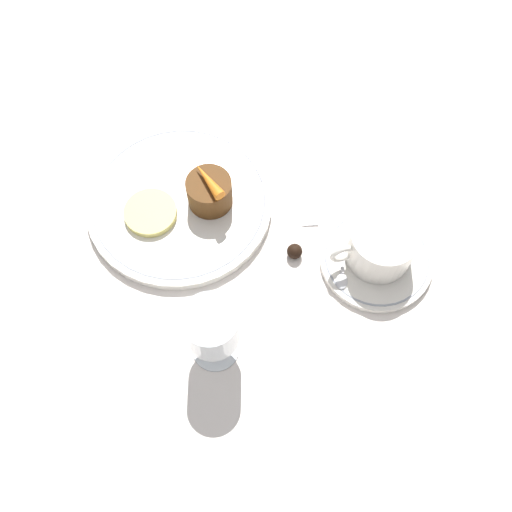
# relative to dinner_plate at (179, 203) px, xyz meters

# --- Properties ---
(ground_plane) EXTENTS (3.00, 3.00, 0.00)m
(ground_plane) POSITION_rel_dinner_plate_xyz_m (0.01, 0.01, -0.01)
(ground_plane) COLOR white
(dinner_plate) EXTENTS (0.25, 0.25, 0.01)m
(dinner_plate) POSITION_rel_dinner_plate_xyz_m (0.00, 0.00, 0.00)
(dinner_plate) COLOR white
(dinner_plate) RESTS_ON ground_plane
(saucer) EXTENTS (0.15, 0.15, 0.01)m
(saucer) POSITION_rel_dinner_plate_xyz_m (-0.23, 0.15, -0.00)
(saucer) COLOR white
(saucer) RESTS_ON ground_plane
(coffee_cup) EXTENTS (0.11, 0.09, 0.06)m
(coffee_cup) POSITION_rel_dinner_plate_xyz_m (-0.23, 0.15, 0.03)
(coffee_cup) COLOR white
(coffee_cup) RESTS_ON saucer
(spoon) EXTENTS (0.05, 0.10, 0.00)m
(spoon) POSITION_rel_dinner_plate_xyz_m (-0.18, 0.15, 0.00)
(spoon) COLOR silver
(spoon) RESTS_ON saucer
(wine_glass) EXTENTS (0.06, 0.06, 0.11)m
(wine_glass) POSITION_rel_dinner_plate_xyz_m (0.00, 0.21, 0.07)
(wine_glass) COLOR silver
(wine_glass) RESTS_ON ground_plane
(fork) EXTENTS (0.05, 0.17, 0.01)m
(fork) POSITION_rel_dinner_plate_xyz_m (-0.18, 0.02, -0.01)
(fork) COLOR silver
(fork) RESTS_ON ground_plane
(dessert_cake) EXTENTS (0.06, 0.06, 0.04)m
(dessert_cake) POSITION_rel_dinner_plate_xyz_m (-0.04, 0.01, 0.03)
(dessert_cake) COLOR #563314
(dessert_cake) RESTS_ON dinner_plate
(carrot_garnish) EXTENTS (0.03, 0.06, 0.02)m
(carrot_garnish) POSITION_rel_dinner_plate_xyz_m (-0.04, 0.01, 0.06)
(carrot_garnish) COLOR orange
(carrot_garnish) RESTS_ON dessert_cake
(pineapple_slice) EXTENTS (0.07, 0.07, 0.01)m
(pineapple_slice) POSITION_rel_dinner_plate_xyz_m (0.04, 0.01, 0.01)
(pineapple_slice) COLOR #EFE075
(pineapple_slice) RESTS_ON dinner_plate
(chocolate_truffle) EXTENTS (0.02, 0.02, 0.02)m
(chocolate_truffle) POSITION_rel_dinner_plate_xyz_m (-0.13, 0.11, 0.00)
(chocolate_truffle) COLOR black
(chocolate_truffle) RESTS_ON ground_plane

